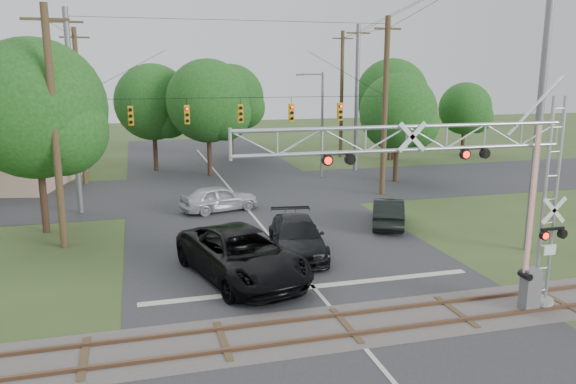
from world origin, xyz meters
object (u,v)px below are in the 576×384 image
object	(u,v)px
pickup_black	(242,255)
car_dark	(297,237)
sedan_silver	(219,198)
crossing_gantry	(466,185)
streetlight	(320,119)
traffic_signal_span	(256,111)

from	to	relation	value
pickup_black	car_dark	distance (m)	3.77
sedan_silver	crossing_gantry	bearing A→B (deg)	-177.02
sedan_silver	car_dark	bearing A→B (deg)	178.76
streetlight	traffic_signal_span	bearing A→B (deg)	-133.09
car_dark	pickup_black	bearing A→B (deg)	-133.25
pickup_black	streetlight	xyz separation A→B (m)	(9.86, 19.77, 3.51)
crossing_gantry	car_dark	xyz separation A→B (m)	(-3.27, 7.86, -3.74)
traffic_signal_span	streetlight	world-z (taller)	traffic_signal_span
pickup_black	streetlight	size ratio (longest dim) A/B	0.88
pickup_black	sedan_silver	distance (m)	11.24
pickup_black	streetlight	distance (m)	22.37
pickup_black	car_dark	size ratio (longest dim) A/B	1.28
crossing_gantry	traffic_signal_span	size ratio (longest dim) A/B	0.59
car_dark	sedan_silver	xyz separation A→B (m)	(-2.19, 8.89, -0.03)
crossing_gantry	sedan_silver	bearing A→B (deg)	108.02
car_dark	sedan_silver	world-z (taller)	car_dark
crossing_gantry	sedan_silver	xyz separation A→B (m)	(-5.45, 16.75, -3.77)
traffic_signal_span	sedan_silver	xyz separation A→B (m)	(-2.59, -1.61, -4.95)
sedan_silver	streetlight	bearing A→B (deg)	-61.78
car_dark	sedan_silver	bearing A→B (deg)	112.43
sedan_silver	traffic_signal_span	bearing A→B (deg)	-73.22
crossing_gantry	traffic_signal_span	bearing A→B (deg)	98.86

